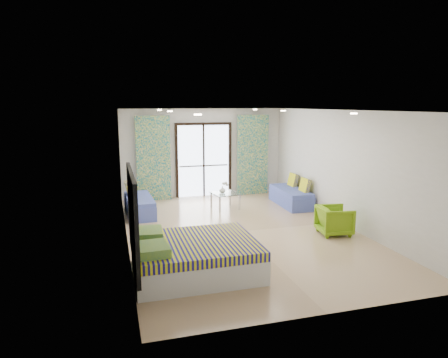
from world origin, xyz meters
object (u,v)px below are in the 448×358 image
object	(u,v)px
bed	(194,256)
daybed_left	(139,205)
armchair	(335,219)
daybed_right	(291,196)
coffee_table	(225,195)

from	to	relation	value
bed	daybed_left	size ratio (longest dim) A/B	1.21
daybed_left	armchair	world-z (taller)	daybed_left
bed	daybed_right	xyz separation A→B (m)	(3.59, 3.80, -0.04)
coffee_table	armchair	size ratio (longest dim) A/B	1.11
daybed_right	armchair	distance (m)	2.63
bed	coffee_table	bearing A→B (deg)	66.86
daybed_left	coffee_table	distance (m)	2.32
daybed_left	bed	bearing A→B (deg)	-83.45
bed	daybed_left	xyz separation A→B (m)	(-0.64, 3.99, -0.04)
bed	daybed_left	world-z (taller)	daybed_left
bed	armchair	xyz separation A→B (m)	(3.39, 1.18, 0.05)
daybed_right	armchair	bearing A→B (deg)	-92.93
coffee_table	armchair	xyz separation A→B (m)	(1.71, -2.75, -0.05)
bed	daybed_right	bearing A→B (deg)	46.59
daybed_right	coffee_table	distance (m)	1.92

